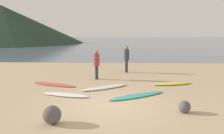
{
  "coord_description": "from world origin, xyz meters",
  "views": [
    {
      "loc": [
        0.41,
        -7.96,
        2.64
      ],
      "look_at": [
        -0.08,
        5.18,
        0.6
      ],
      "focal_mm": 36.27,
      "sensor_mm": 36.0,
      "label": 1
    }
  ],
  "objects_px": {
    "surfboard_0": "(54,84)",
    "surfboard_2": "(105,87)",
    "surfboard_1": "(66,95)",
    "beach_rock_far": "(184,107)",
    "beach_rock_near": "(52,115)",
    "person_1": "(97,62)",
    "person_0": "(126,57)",
    "surfboard_4": "(171,84)",
    "surfboard_3": "(137,96)"
  },
  "relations": [
    {
      "from": "surfboard_0",
      "to": "surfboard_2",
      "type": "height_order",
      "value": "surfboard_2"
    },
    {
      "from": "surfboard_1",
      "to": "beach_rock_far",
      "type": "xyz_separation_m",
      "value": [
        4.38,
        -1.83,
        0.16
      ]
    },
    {
      "from": "surfboard_1",
      "to": "beach_rock_near",
      "type": "relative_size",
      "value": 3.78
    },
    {
      "from": "surfboard_2",
      "to": "person_1",
      "type": "height_order",
      "value": "person_1"
    },
    {
      "from": "beach_rock_far",
      "to": "person_0",
      "type": "bearing_deg",
      "value": 102.92
    },
    {
      "from": "surfboard_1",
      "to": "person_1",
      "type": "height_order",
      "value": "person_1"
    },
    {
      "from": "surfboard_4",
      "to": "surfboard_0",
      "type": "bearing_deg",
      "value": 169.14
    },
    {
      "from": "surfboard_1",
      "to": "person_1",
      "type": "distance_m",
      "value": 3.65
    },
    {
      "from": "surfboard_4",
      "to": "surfboard_3",
      "type": "bearing_deg",
      "value": -144.68
    },
    {
      "from": "surfboard_2",
      "to": "beach_rock_far",
      "type": "xyz_separation_m",
      "value": [
        2.84,
        -3.16,
        0.16
      ]
    },
    {
      "from": "person_1",
      "to": "beach_rock_near",
      "type": "bearing_deg",
      "value": -87.01
    },
    {
      "from": "surfboard_4",
      "to": "person_1",
      "type": "bearing_deg",
      "value": 149.52
    },
    {
      "from": "person_0",
      "to": "beach_rock_near",
      "type": "xyz_separation_m",
      "value": [
        -2.37,
        -8.57,
        -0.75
      ]
    },
    {
      "from": "surfboard_4",
      "to": "person_1",
      "type": "relative_size",
      "value": 1.25
    },
    {
      "from": "surfboard_3",
      "to": "person_0",
      "type": "bearing_deg",
      "value": 61.16
    },
    {
      "from": "surfboard_3",
      "to": "beach_rock_near",
      "type": "xyz_separation_m",
      "value": [
        -2.67,
        -2.91,
        0.24
      ]
    },
    {
      "from": "surfboard_4",
      "to": "beach_rock_far",
      "type": "relative_size",
      "value": 5.05
    },
    {
      "from": "beach_rock_far",
      "to": "surfboard_4",
      "type": "bearing_deg",
      "value": 83.23
    },
    {
      "from": "person_1",
      "to": "beach_rock_near",
      "type": "xyz_separation_m",
      "value": [
        -0.64,
        -6.29,
        -0.7
      ]
    },
    {
      "from": "surfboard_0",
      "to": "person_1",
      "type": "bearing_deg",
      "value": 57.94
    },
    {
      "from": "surfboard_1",
      "to": "person_0",
      "type": "distance_m",
      "value": 6.35
    },
    {
      "from": "surfboard_2",
      "to": "surfboard_4",
      "type": "bearing_deg",
      "value": -18.12
    },
    {
      "from": "surfboard_0",
      "to": "surfboard_3",
      "type": "distance_m",
      "value": 4.44
    },
    {
      "from": "surfboard_3",
      "to": "beach_rock_far",
      "type": "height_order",
      "value": "beach_rock_far"
    },
    {
      "from": "person_0",
      "to": "person_1",
      "type": "relative_size",
      "value": 1.06
    },
    {
      "from": "surfboard_0",
      "to": "surfboard_3",
      "type": "xyz_separation_m",
      "value": [
        4.01,
        -1.89,
        0.0
      ]
    },
    {
      "from": "surfboard_1",
      "to": "beach_rock_near",
      "type": "xyz_separation_m",
      "value": [
        0.29,
        -2.89,
        0.22
      ]
    },
    {
      "from": "surfboard_1",
      "to": "surfboard_4",
      "type": "relative_size",
      "value": 1.0
    },
    {
      "from": "surfboard_0",
      "to": "surfboard_3",
      "type": "relative_size",
      "value": 0.93
    },
    {
      "from": "person_0",
      "to": "beach_rock_far",
      "type": "distance_m",
      "value": 7.74
    },
    {
      "from": "person_1",
      "to": "surfboard_1",
      "type": "bearing_deg",
      "value": -96.49
    },
    {
      "from": "beach_rock_near",
      "to": "person_1",
      "type": "bearing_deg",
      "value": 84.21
    },
    {
      "from": "surfboard_0",
      "to": "surfboard_2",
      "type": "distance_m",
      "value": 2.66
    },
    {
      "from": "beach_rock_near",
      "to": "surfboard_3",
      "type": "bearing_deg",
      "value": 47.48
    },
    {
      "from": "beach_rock_near",
      "to": "beach_rock_far",
      "type": "relative_size",
      "value": 1.33
    },
    {
      "from": "surfboard_2",
      "to": "person_0",
      "type": "relative_size",
      "value": 1.39
    },
    {
      "from": "person_1",
      "to": "surfboard_0",
      "type": "bearing_deg",
      "value": -134.26
    },
    {
      "from": "surfboard_3",
      "to": "surfboard_4",
      "type": "bearing_deg",
      "value": 17.63
    },
    {
      "from": "surfboard_4",
      "to": "person_0",
      "type": "distance_m",
      "value": 4.19
    },
    {
      "from": "surfboard_3",
      "to": "surfboard_0",
      "type": "bearing_deg",
      "value": 122.91
    },
    {
      "from": "surfboard_0",
      "to": "beach_rock_far",
      "type": "height_order",
      "value": "beach_rock_far"
    },
    {
      "from": "surfboard_3",
      "to": "surfboard_2",
      "type": "bearing_deg",
      "value": 105.12
    },
    {
      "from": "surfboard_1",
      "to": "person_0",
      "type": "xyz_separation_m",
      "value": [
        2.66,
        5.68,
        0.98
      ]
    },
    {
      "from": "surfboard_1",
      "to": "person_1",
      "type": "relative_size",
      "value": 1.25
    },
    {
      "from": "surfboard_0",
      "to": "surfboard_1",
      "type": "bearing_deg",
      "value": -40.08
    },
    {
      "from": "surfboard_4",
      "to": "beach_rock_near",
      "type": "xyz_separation_m",
      "value": [
        -4.58,
        -5.14,
        0.22
      ]
    },
    {
      "from": "person_1",
      "to": "surfboard_2",
      "type": "bearing_deg",
      "value": -64.67
    },
    {
      "from": "surfboard_4",
      "to": "beach_rock_far",
      "type": "height_order",
      "value": "beach_rock_far"
    },
    {
      "from": "surfboard_1",
      "to": "beach_rock_far",
      "type": "bearing_deg",
      "value": -7.12
    },
    {
      "from": "surfboard_4",
      "to": "person_1",
      "type": "xyz_separation_m",
      "value": [
        -3.94,
        1.15,
        0.92
      ]
    }
  ]
}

